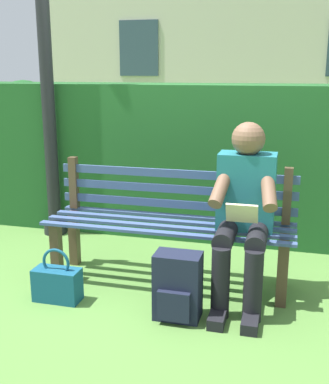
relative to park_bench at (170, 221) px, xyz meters
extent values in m
plane|color=#517F38|center=(0.00, 0.07, -0.45)|extent=(60.00, 60.00, 0.00)
cube|color=#4C3828|center=(-0.81, 0.22, -0.23)|extent=(0.07, 0.07, 0.44)
cube|color=#4C3828|center=(0.81, 0.22, -0.23)|extent=(0.07, 0.07, 0.44)
cube|color=#4C3828|center=(-0.81, -0.08, -0.23)|extent=(0.07, 0.07, 0.44)
cube|color=#4C3828|center=(0.81, -0.08, -0.23)|extent=(0.07, 0.07, 0.44)
cube|color=#384C7A|center=(0.00, -0.13, 0.00)|extent=(1.78, 0.06, 0.02)
cube|color=#384C7A|center=(0.00, 0.00, 0.00)|extent=(1.78, 0.06, 0.02)
cube|color=#384C7A|center=(0.00, 0.13, 0.00)|extent=(1.78, 0.06, 0.02)
cube|color=#384C7A|center=(0.00, 0.27, 0.00)|extent=(1.78, 0.06, 0.02)
cube|color=#4C3828|center=(-0.81, -0.12, 0.21)|extent=(0.06, 0.06, 0.40)
cube|color=#4C3828|center=(0.81, -0.12, 0.21)|extent=(0.06, 0.06, 0.40)
cube|color=#384C7A|center=(0.00, -0.12, 0.10)|extent=(1.78, 0.02, 0.06)
cube|color=#384C7A|center=(0.00, -0.12, 0.21)|extent=(1.78, 0.02, 0.06)
cube|color=#384C7A|center=(0.00, -0.12, 0.33)|extent=(1.78, 0.02, 0.06)
cube|color=#1E6672|center=(-0.54, 0.05, 0.27)|extent=(0.38, 0.22, 0.52)
sphere|color=brown|center=(-0.54, 0.07, 0.63)|extent=(0.22, 0.22, 0.22)
cylinder|color=black|center=(-0.64, 0.26, 0.03)|extent=(0.13, 0.42, 0.13)
cylinder|color=black|center=(-0.44, 0.26, 0.03)|extent=(0.13, 0.42, 0.13)
cylinder|color=black|center=(-0.64, 0.47, -0.22)|extent=(0.12, 0.12, 0.46)
cylinder|color=black|center=(-0.44, 0.47, -0.22)|extent=(0.12, 0.12, 0.46)
cube|color=black|center=(-0.64, 0.55, -0.42)|extent=(0.10, 0.24, 0.07)
cube|color=black|center=(-0.44, 0.55, -0.42)|extent=(0.10, 0.24, 0.07)
cylinder|color=brown|center=(-0.69, 0.19, 0.33)|extent=(0.14, 0.32, 0.26)
cylinder|color=brown|center=(-0.39, 0.19, 0.33)|extent=(0.14, 0.32, 0.26)
cube|color=beige|center=(-0.54, 0.31, 0.19)|extent=(0.20, 0.07, 0.13)
cube|color=#1E5123|center=(0.28, -1.19, 0.25)|extent=(6.38, 0.76, 1.39)
sphere|color=#1E5123|center=(1.88, -1.27, 0.66)|extent=(0.61, 0.61, 0.61)
cube|color=#334756|center=(2.60, -7.43, 1.54)|extent=(0.90, 0.04, 1.20)
cube|color=#191E33|center=(-0.19, 0.54, -0.24)|extent=(0.29, 0.18, 0.43)
cube|color=#191E33|center=(-0.19, 0.65, -0.32)|extent=(0.20, 0.04, 0.19)
cylinder|color=#191E33|center=(-0.27, 0.44, -0.22)|extent=(0.04, 0.04, 0.26)
cylinder|color=#191E33|center=(-0.10, 0.44, -0.22)|extent=(0.04, 0.04, 0.26)
cube|color=navy|center=(0.65, 0.53, -0.34)|extent=(0.31, 0.15, 0.22)
torus|color=navy|center=(0.65, 0.53, -0.18)|extent=(0.20, 0.02, 0.20)
cylinder|color=black|center=(1.32, -0.74, -0.40)|extent=(0.21, 0.21, 0.10)
cylinder|color=black|center=(1.32, -0.74, 0.97)|extent=(0.12, 0.12, 2.84)
camera|label=1|loc=(-0.81, 3.22, 1.07)|focal=44.92mm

